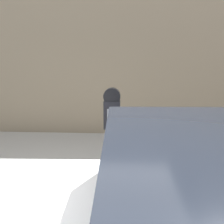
% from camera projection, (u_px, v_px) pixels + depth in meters
% --- Properties ---
extents(sidewalk, '(24.00, 2.80, 0.15)m').
position_uv_depth(sidewalk, '(89.00, 160.00, 4.13)').
color(sidewalk, '#9E9B96').
rests_on(sidewalk, ground_plane).
extents(building_facade, '(24.00, 0.30, 5.29)m').
position_uv_depth(building_facade, '(99.00, 32.00, 5.50)').
color(building_facade, tan).
rests_on(building_facade, ground_plane).
extents(parking_meter, '(0.21, 0.16, 1.41)m').
position_uv_depth(parking_meter, '(112.00, 120.00, 2.71)').
color(parking_meter, '#2D2D30').
rests_on(parking_meter, sidewalk).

